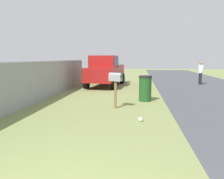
# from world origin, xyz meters

# --- Properties ---
(mailbox) EXTENTS (0.38, 0.54, 1.37)m
(mailbox) POSITION_xyz_m (6.65, -0.09, 1.09)
(mailbox) COLOR brown
(mailbox) RESTS_ON ground
(pickup_truck) EXTENTS (5.21, 2.38, 2.09)m
(pickup_truck) POSITION_xyz_m (13.49, 1.33, 1.10)
(pickup_truck) COLOR maroon
(pickup_truck) RESTS_ON ground
(trash_bin) EXTENTS (0.58, 0.58, 1.14)m
(trash_bin) POSITION_xyz_m (8.25, -1.26, 0.57)
(trash_bin) COLOR #1E4C1E
(trash_bin) RESTS_ON ground
(pedestrian) EXTENTS (0.46, 0.32, 1.68)m
(pedestrian) POSITION_xyz_m (15.31, -5.45, 0.97)
(pedestrian) COLOR black
(pedestrian) RESTS_ON ground
(fence_section) EXTENTS (13.42, 0.07, 1.78)m
(fence_section) POSITION_xyz_m (8.22, 3.38, 0.96)
(fence_section) COLOR #9EA3A8
(fence_section) RESTS_ON ground
(litter_bag_midfield_b) EXTENTS (0.14, 0.14, 0.14)m
(litter_bag_midfield_b) POSITION_xyz_m (4.88, -1.04, 0.07)
(litter_bag_midfield_b) COLOR silver
(litter_bag_midfield_b) RESTS_ON ground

